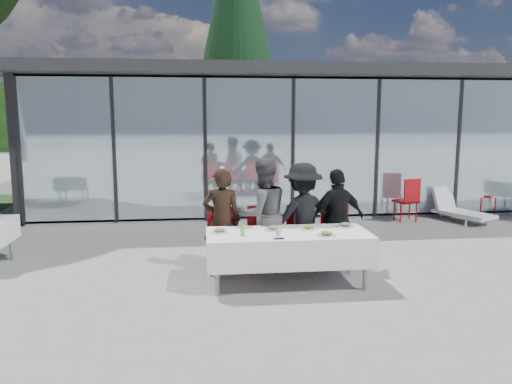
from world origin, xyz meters
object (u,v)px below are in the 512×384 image
plate_b (273,228)px  plate_extra (326,234)px  diner_chair_c (302,234)px  dining_table (288,247)px  diner_c (302,216)px  juice_bottle (243,230)px  spare_chair_a (481,191)px  diner_chair_d (336,233)px  folded_eyeglasses (279,239)px  diner_chair_a (222,236)px  spare_chair_b (409,198)px  lounger (458,209)px  plate_d (346,225)px  diner_b (263,215)px  diner_a (222,220)px  conifer_tree (237,20)px  plate_a (219,231)px  diner_chair_b (262,235)px  diner_d (337,219)px  plate_c (308,227)px

plate_b → plate_extra: bearing=-32.9°
diner_chair_c → plate_extra: size_ratio=3.76×
dining_table → diner_chair_c: size_ratio=2.32×
diner_c → juice_bottle: (-0.99, -0.85, 0.01)m
diner_chair_c → spare_chair_a: bearing=36.2°
diner_chair_d → folded_eyeglasses: 1.58m
diner_chair_a → spare_chair_b: bearing=35.6°
folded_eyeglasses → lounger: 6.40m
plate_d → diner_b: bearing=157.7°
diner_a → diner_chair_a: (0.00, 0.05, -0.25)m
diner_c → plate_extra: size_ratio=6.35×
diner_chair_a → plate_extra: diner_chair_a is taller
lounger → conifer_tree: 11.84m
plate_d → folded_eyeglasses: bearing=-150.8°
diner_a → plate_a: 0.62m
diner_chair_b → plate_b: (0.08, -0.60, 0.24)m
diner_a → diner_b: diner_b is taller
plate_b → plate_d: (1.07, 0.08, 0.00)m
dining_table → diner_d: (0.90, 0.70, 0.23)m
diner_b → plate_d: bearing=140.6°
dining_table → diner_chair_b: 0.80m
dining_table → diner_a: diner_a is taller
diner_chair_c → plate_d: diner_chair_c is taller
spare_chair_b → diner_chair_d: bearing=-129.3°
juice_bottle → spare_chair_a: size_ratio=0.16×
diner_chair_b → plate_b: 0.65m
plate_c → plate_d: (0.57, 0.08, 0.00)m
diner_b → lounger: size_ratio=1.18×
diner_d → juice_bottle: (-1.54, -0.85, 0.06)m
diner_chair_b → diner_d: (1.16, -0.05, 0.23)m
diner_a → diner_chair_b: size_ratio=1.62×
diner_c → spare_chair_b: size_ratio=1.69×
diner_chair_b → diner_c: bearing=-4.6°
conifer_tree → diner_c: bearing=-90.0°
plate_d → lounger: bearing=44.3°
diner_chair_c → diner_d: bearing=-5.2°
diner_chair_b → diner_chair_d: 1.16m
diner_chair_b → juice_bottle: 1.02m
spare_chair_b → conifer_tree: (-3.06, 9.48, 5.45)m
diner_b → lounger: (4.85, 3.14, -0.61)m
plate_a → plate_c: 1.27m
plate_c → plate_extra: same height
plate_b → juice_bottle: (-0.46, -0.29, 0.05)m
plate_c → diner_d: bearing=43.5°
plate_c → folded_eyeglasses: plate_c is taller
juice_bottle → diner_chair_c: bearing=42.1°
diner_chair_b → plate_c: diner_chair_b is taller
plate_a → plate_c: size_ratio=1.00×
diner_a → plate_extra: 1.67m
diner_chair_c → lounger: (4.24, 3.09, -0.28)m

